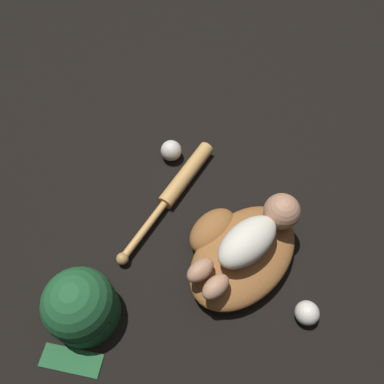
# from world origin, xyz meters

# --- Properties ---
(ground_plane) EXTENTS (6.00, 6.00, 0.00)m
(ground_plane) POSITION_xyz_m (0.00, 0.00, 0.00)
(ground_plane) COLOR black
(baseball_glove) EXTENTS (0.41, 0.35, 0.09)m
(baseball_glove) POSITION_xyz_m (-0.06, -0.02, 0.05)
(baseball_glove) COLOR #935B2D
(baseball_glove) RESTS_ON ground
(baby_figure) EXTENTS (0.35, 0.18, 0.10)m
(baby_figure) POSITION_xyz_m (-0.03, -0.03, 0.13)
(baby_figure) COLOR silver
(baby_figure) RESTS_ON baseball_glove
(baseball_bat) EXTENTS (0.42, 0.28, 0.05)m
(baseball_bat) POSITION_xyz_m (-0.11, 0.26, 0.02)
(baseball_bat) COLOR tan
(baseball_bat) RESTS_ON ground
(baseball) EXTENTS (0.07, 0.07, 0.07)m
(baseball) POSITION_xyz_m (-0.08, 0.39, 0.03)
(baseball) COLOR silver
(baseball) RESTS_ON ground
(baseball_spare) EXTENTS (0.06, 0.06, 0.06)m
(baseball_spare) POSITION_xyz_m (0.01, -0.24, 0.03)
(baseball_spare) COLOR silver
(baseball_spare) RESTS_ON ground
(baseball_cap) EXTENTS (0.24, 0.25, 0.18)m
(baseball_cap) POSITION_xyz_m (-0.49, 0.02, 0.07)
(baseball_cap) COLOR #1E562D
(baseball_cap) RESTS_ON ground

